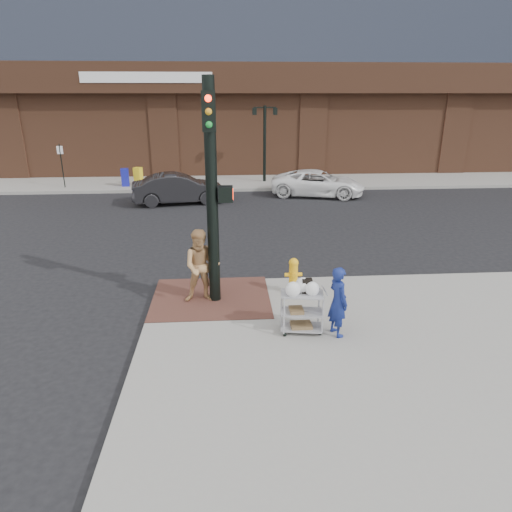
{
  "coord_description": "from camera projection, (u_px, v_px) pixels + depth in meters",
  "views": [
    {
      "loc": [
        -0.22,
        -9.14,
        4.82
      ],
      "look_at": [
        0.47,
        0.74,
        1.25
      ],
      "focal_mm": 32.0,
      "sensor_mm": 36.0,
      "label": 1
    }
  ],
  "objects": [
    {
      "name": "parking_sign",
      "position": [
        62.0,
        166.0,
        23.33
      ],
      "size": [
        0.05,
        0.05,
        2.2
      ],
      "primitive_type": "cylinder",
      "color": "black",
      "rests_on": "sidewalk_far"
    },
    {
      "name": "pedestrian_tan",
      "position": [
        202.0,
        266.0,
        10.54
      ],
      "size": [
        0.87,
        0.68,
        1.75
      ],
      "primitive_type": "imported",
      "rotation": [
        0.0,
        0.0,
        0.02
      ],
      "color": "tan",
      "rests_on": "sidewalk_near"
    },
    {
      "name": "minivan_white",
      "position": [
        318.0,
        183.0,
        22.24
      ],
      "size": [
        4.86,
        3.12,
        1.25
      ],
      "primitive_type": "imported",
      "rotation": [
        0.0,
        0.0,
        1.32
      ],
      "color": "white",
      "rests_on": "ground"
    },
    {
      "name": "sedan_dark",
      "position": [
        179.0,
        189.0,
        20.7
      ],
      "size": [
        4.32,
        2.08,
        1.37
      ],
      "primitive_type": "imported",
      "rotation": [
        0.0,
        0.0,
        1.73
      ],
      "color": "black",
      "rests_on": "ground"
    },
    {
      "name": "traffic_signal_pole",
      "position": [
        213.0,
        189.0,
        9.96
      ],
      "size": [
        0.61,
        0.51,
        5.0
      ],
      "color": "black",
      "rests_on": "sidewalk_near"
    },
    {
      "name": "fire_hydrant",
      "position": [
        293.0,
        275.0,
        11.11
      ],
      "size": [
        0.42,
        0.3,
        0.9
      ],
      "color": "#F6B014",
      "rests_on": "sidewalk_near"
    },
    {
      "name": "woman_blue",
      "position": [
        338.0,
        301.0,
        9.09
      ],
      "size": [
        0.51,
        0.62,
        1.46
      ],
      "primitive_type": "imported",
      "rotation": [
        0.0,
        0.0,
        1.91
      ],
      "color": "navy",
      "rests_on": "sidewalk_near"
    },
    {
      "name": "ground",
      "position": [
        237.0,
        320.0,
        10.23
      ],
      "size": [
        220.0,
        220.0,
        0.0
      ],
      "primitive_type": "plane",
      "color": "black",
      "rests_on": "ground"
    },
    {
      "name": "sidewalk_far",
      "position": [
        365.0,
        148.0,
        41.05
      ],
      "size": [
        65.0,
        36.0,
        0.15
      ],
      "primitive_type": "cube",
      "color": "gray",
      "rests_on": "ground"
    },
    {
      "name": "utility_cart",
      "position": [
        302.0,
        308.0,
        9.26
      ],
      "size": [
        0.9,
        0.59,
        1.16
      ],
      "color": "#949599",
      "rests_on": "sidewalk_near"
    },
    {
      "name": "newsbox_yellow",
      "position": [
        138.0,
        176.0,
        24.21
      ],
      "size": [
        0.49,
        0.47,
        0.91
      ],
      "primitive_type": "cube",
      "rotation": [
        0.0,
        0.0,
        -0.41
      ],
      "color": "yellow",
      "rests_on": "sidewalk_far"
    },
    {
      "name": "brick_curb_ramp",
      "position": [
        211.0,
        297.0,
        10.98
      ],
      "size": [
        2.8,
        2.4,
        0.01
      ],
      "primitive_type": "cube",
      "color": "#512D26",
      "rests_on": "sidewalk_near"
    },
    {
      "name": "newsbox_blue",
      "position": [
        125.0,
        177.0,
        23.84
      ],
      "size": [
        0.43,
        0.4,
        0.92
      ],
      "primitive_type": "cube",
      "rotation": [
        0.0,
        0.0,
        0.14
      ],
      "color": "#171B9A",
      "rests_on": "sidewalk_far"
    },
    {
      "name": "lamp_post",
      "position": [
        265.0,
        135.0,
        24.48
      ],
      "size": [
        1.32,
        0.22,
        4.0
      ],
      "color": "black",
      "rests_on": "sidewalk_far"
    }
  ]
}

